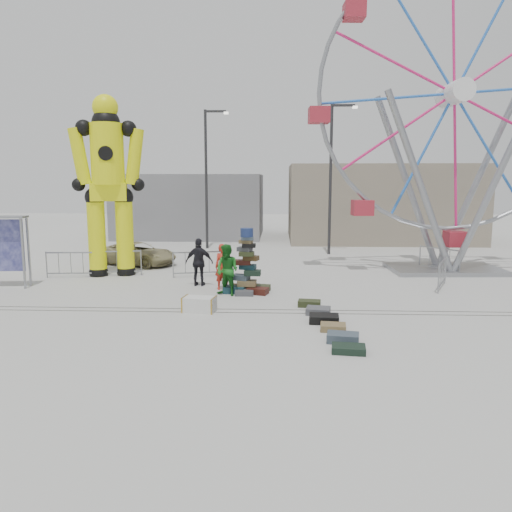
{
  "coord_description": "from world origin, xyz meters",
  "views": [
    {
      "loc": [
        0.18,
        -14.23,
        4.05
      ],
      "look_at": [
        -0.54,
        2.2,
        1.52
      ],
      "focal_mm": 35.0,
      "sensor_mm": 36.0,
      "label": 1
    }
  ],
  "objects_px": {
    "suitcase_tower": "(247,275)",
    "crash_test_dummy": "(108,179)",
    "barricade_wheel_front": "(442,274)",
    "pedestrian_red": "(223,267)",
    "barricade_dummy_b": "(117,263)",
    "lamp_post_left": "(208,172)",
    "pedestrian_green": "(227,270)",
    "barricade_dummy_c": "(197,264)",
    "barricade_wheel_back": "(439,260)",
    "pedestrian_black": "(199,262)",
    "ferris_wheel": "(453,117)",
    "lamp_post_right": "(332,171)",
    "barricade_dummy_a": "(71,264)",
    "steamer_trunk": "(199,304)",
    "parked_suv": "(137,254)"
  },
  "relations": [
    {
      "from": "ferris_wheel",
      "to": "pedestrian_black",
      "type": "bearing_deg",
      "value": -164.13
    },
    {
      "from": "suitcase_tower",
      "to": "pedestrian_red",
      "type": "distance_m",
      "value": 1.05
    },
    {
      "from": "ferris_wheel",
      "to": "barricade_dummy_b",
      "type": "bearing_deg",
      "value": -176.05
    },
    {
      "from": "lamp_post_left",
      "to": "crash_test_dummy",
      "type": "relative_size",
      "value": 1.04
    },
    {
      "from": "ferris_wheel",
      "to": "pedestrian_black",
      "type": "height_order",
      "value": "ferris_wheel"
    },
    {
      "from": "pedestrian_green",
      "to": "lamp_post_right",
      "type": "bearing_deg",
      "value": 96.36
    },
    {
      "from": "barricade_dummy_b",
      "to": "pedestrian_red",
      "type": "xyz_separation_m",
      "value": [
        4.78,
        -2.41,
        0.3
      ]
    },
    {
      "from": "suitcase_tower",
      "to": "crash_test_dummy",
      "type": "xyz_separation_m",
      "value": [
        -5.94,
        2.99,
        3.41
      ]
    },
    {
      "from": "pedestrian_red",
      "to": "barricade_wheel_front",
      "type": "bearing_deg",
      "value": -10.84
    },
    {
      "from": "suitcase_tower",
      "to": "ferris_wheel",
      "type": "height_order",
      "value": "ferris_wheel"
    },
    {
      "from": "lamp_post_right",
      "to": "pedestrian_green",
      "type": "bearing_deg",
      "value": -114.83
    },
    {
      "from": "ferris_wheel",
      "to": "steamer_trunk",
      "type": "height_order",
      "value": "ferris_wheel"
    },
    {
      "from": "pedestrian_red",
      "to": "barricade_dummy_a",
      "type": "bearing_deg",
      "value": 148.96
    },
    {
      "from": "pedestrian_black",
      "to": "ferris_wheel",
      "type": "bearing_deg",
      "value": -156.05
    },
    {
      "from": "barricade_wheel_front",
      "to": "pedestrian_green",
      "type": "distance_m",
      "value": 8.09
    },
    {
      "from": "barricade_dummy_a",
      "to": "pedestrian_red",
      "type": "bearing_deg",
      "value": -21.59
    },
    {
      "from": "lamp_post_left",
      "to": "barricade_dummy_a",
      "type": "distance_m",
      "value": 10.92
    },
    {
      "from": "barricade_dummy_a",
      "to": "pedestrian_green",
      "type": "distance_m",
      "value": 7.46
    },
    {
      "from": "ferris_wheel",
      "to": "steamer_trunk",
      "type": "relative_size",
      "value": 13.75
    },
    {
      "from": "lamp_post_left",
      "to": "pedestrian_red",
      "type": "bearing_deg",
      "value": -79.42
    },
    {
      "from": "lamp_post_left",
      "to": "steamer_trunk",
      "type": "xyz_separation_m",
      "value": [
        1.68,
        -14.33,
        -4.25
      ]
    },
    {
      "from": "barricade_dummy_a",
      "to": "crash_test_dummy",
      "type": "bearing_deg",
      "value": 13.98
    },
    {
      "from": "pedestrian_green",
      "to": "barricade_dummy_c",
      "type": "bearing_deg",
      "value": 146.89
    },
    {
      "from": "lamp_post_right",
      "to": "crash_test_dummy",
      "type": "relative_size",
      "value": 1.04
    },
    {
      "from": "suitcase_tower",
      "to": "barricade_dummy_c",
      "type": "relative_size",
      "value": 1.17
    },
    {
      "from": "lamp_post_right",
      "to": "steamer_trunk",
      "type": "xyz_separation_m",
      "value": [
        -5.32,
        -12.33,
        -4.25
      ]
    },
    {
      "from": "lamp_post_right",
      "to": "suitcase_tower",
      "type": "xyz_separation_m",
      "value": [
        -4.01,
        -9.59,
        -3.83
      ]
    },
    {
      "from": "barricade_wheel_front",
      "to": "pedestrian_red",
      "type": "distance_m",
      "value": 8.22
    },
    {
      "from": "barricade_wheel_front",
      "to": "pedestrian_red",
      "type": "relative_size",
      "value": 1.18
    },
    {
      "from": "barricade_wheel_back",
      "to": "barricade_dummy_b",
      "type": "bearing_deg",
      "value": -122.53
    },
    {
      "from": "barricade_dummy_b",
      "to": "lamp_post_left",
      "type": "bearing_deg",
      "value": 62.14
    },
    {
      "from": "barricade_dummy_a",
      "to": "barricade_wheel_back",
      "type": "bearing_deg",
      "value": 2.07
    },
    {
      "from": "crash_test_dummy",
      "to": "barricade_wheel_front",
      "type": "relative_size",
      "value": 3.85
    },
    {
      "from": "pedestrian_red",
      "to": "pedestrian_green",
      "type": "xyz_separation_m",
      "value": [
        0.26,
        -0.99,
        0.06
      ]
    },
    {
      "from": "barricade_wheel_front",
      "to": "pedestrian_green",
      "type": "relative_size",
      "value": 1.1
    },
    {
      "from": "lamp_post_right",
      "to": "ferris_wheel",
      "type": "relative_size",
      "value": 0.59
    },
    {
      "from": "lamp_post_left",
      "to": "barricade_dummy_c",
      "type": "relative_size",
      "value": 4.0
    },
    {
      "from": "pedestrian_black",
      "to": "lamp_post_left",
      "type": "bearing_deg",
      "value": -78.83
    },
    {
      "from": "pedestrian_black",
      "to": "barricade_dummy_a",
      "type": "bearing_deg",
      "value": -8.69
    },
    {
      "from": "lamp_post_right",
      "to": "steamer_trunk",
      "type": "relative_size",
      "value": 8.12
    },
    {
      "from": "lamp_post_left",
      "to": "ferris_wheel",
      "type": "distance_m",
      "value": 13.66
    },
    {
      "from": "lamp_post_right",
      "to": "pedestrian_black",
      "type": "relative_size",
      "value": 4.36
    },
    {
      "from": "crash_test_dummy",
      "to": "barricade_dummy_b",
      "type": "distance_m",
      "value": 3.52
    },
    {
      "from": "steamer_trunk",
      "to": "barricade_wheel_front",
      "type": "xyz_separation_m",
      "value": [
        8.59,
        3.74,
        0.32
      ]
    },
    {
      "from": "lamp_post_left",
      "to": "pedestrian_black",
      "type": "distance_m",
      "value": 11.17
    },
    {
      "from": "barricade_dummy_a",
      "to": "barricade_dummy_c",
      "type": "bearing_deg",
      "value": -1.01
    },
    {
      "from": "pedestrian_red",
      "to": "steamer_trunk",
      "type": "bearing_deg",
      "value": -111.41
    },
    {
      "from": "ferris_wheel",
      "to": "barricade_wheel_front",
      "type": "height_order",
      "value": "ferris_wheel"
    },
    {
      "from": "barricade_dummy_a",
      "to": "parked_suv",
      "type": "xyz_separation_m",
      "value": [
        1.88,
        3.24,
        -0.01
      ]
    },
    {
      "from": "pedestrian_red",
      "to": "barricade_dummy_c",
      "type": "bearing_deg",
      "value": 105.55
    }
  ]
}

